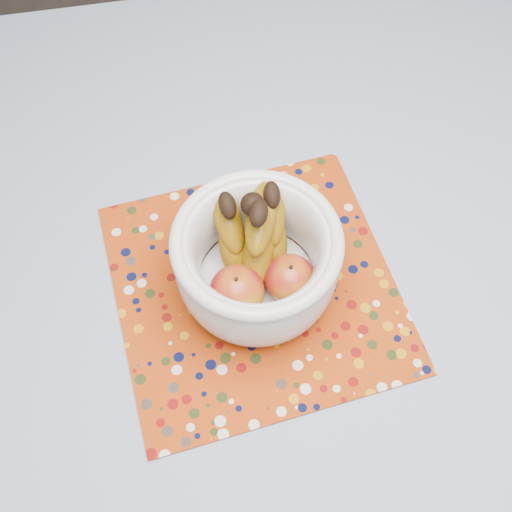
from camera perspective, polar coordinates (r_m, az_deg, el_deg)
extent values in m
plane|color=#2D2826|center=(1.56, 3.63, -15.54)|extent=(4.00, 4.00, 0.00)
cube|color=olive|center=(0.87, 6.29, -3.72)|extent=(1.20, 1.20, 0.04)
cylinder|color=olive|center=(1.50, -20.59, 4.80)|extent=(0.06, 0.06, 0.71)
cylinder|color=olive|center=(1.61, 19.09, 10.64)|extent=(0.06, 0.06, 0.71)
cube|color=slate|center=(0.85, 6.45, -2.98)|extent=(1.32, 1.32, 0.01)
cube|color=#993108|center=(0.83, -0.12, -2.89)|extent=(0.41, 0.41, 0.00)
cylinder|color=silver|center=(0.83, 0.06, -2.69)|extent=(0.11, 0.11, 0.01)
cylinder|color=silver|center=(0.82, 0.07, -2.34)|extent=(0.16, 0.16, 0.01)
torus|color=silver|center=(0.73, 0.07, 1.43)|extent=(0.21, 0.21, 0.02)
ellipsoid|color=maroon|center=(0.77, -1.83, -3.36)|extent=(0.07, 0.07, 0.06)
ellipsoid|color=maroon|center=(0.78, 3.24, -2.17)|extent=(0.07, 0.07, 0.06)
sphere|color=black|center=(0.73, -0.33, 4.95)|extent=(0.03, 0.03, 0.03)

